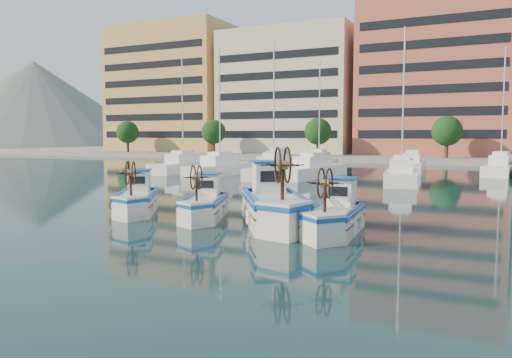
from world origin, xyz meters
The scene contains 8 objects.
ground centered at (0.00, 0.00, 0.00)m, with size 300.00×300.00×0.00m, color #16353B.
waterfront centered at (9.23, 65.04, 11.10)m, with size 180.00×40.00×25.60m.
hill_west centered at (-140.00, 110.00, 0.00)m, with size 180.00×180.00×60.00m, color slate.
yacht_marina centered at (-3.10, 27.80, 0.53)m, with size 38.41×23.23×11.50m.
fishing_boat_a centered at (-4.82, 0.90, 0.69)m, with size 3.39×4.11×2.50m.
fishing_boat_b centered at (-1.13, 0.93, 0.67)m, with size 2.81×4.03×2.43m.
fishing_boat_c centered at (2.21, 0.75, 0.89)m, with size 4.42×5.27×3.22m.
fishing_boat_d centered at (4.96, 0.25, 0.70)m, with size 1.98×4.13×2.53m.
Camera 1 is at (10.30, -17.41, 3.60)m, focal length 35.00 mm.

